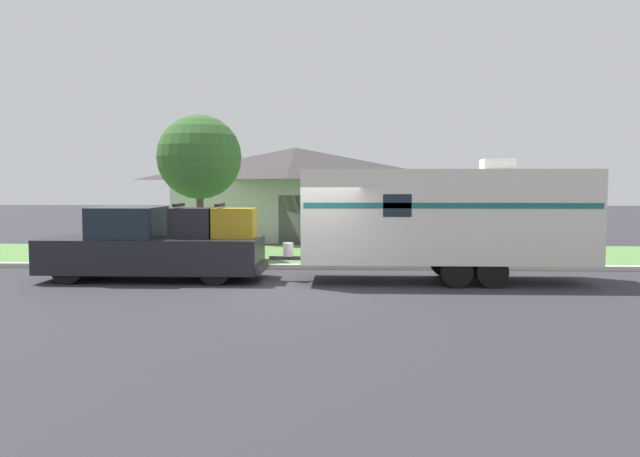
# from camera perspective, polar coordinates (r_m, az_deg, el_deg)

# --- Properties ---
(ground_plane) EXTENTS (120.00, 120.00, 0.00)m
(ground_plane) POSITION_cam_1_polar(r_m,az_deg,el_deg) (15.29, -0.96, -5.63)
(ground_plane) COLOR #2D2D33
(curb_strip) EXTENTS (80.00, 0.30, 0.14)m
(curb_strip) POSITION_cam_1_polar(r_m,az_deg,el_deg) (18.99, -0.29, -3.51)
(curb_strip) COLOR beige
(curb_strip) RESTS_ON ground_plane
(lawn_strip) EXTENTS (80.00, 7.00, 0.03)m
(lawn_strip) POSITION_cam_1_polar(r_m,az_deg,el_deg) (22.61, 0.14, -2.43)
(lawn_strip) COLOR #568442
(lawn_strip) RESTS_ON ground_plane
(house_across_street) EXTENTS (11.26, 6.85, 4.32)m
(house_across_street) POSITION_cam_1_polar(r_m,az_deg,el_deg) (29.95, -2.23, 3.43)
(house_across_street) COLOR #B2B2A8
(house_across_street) RESTS_ON ground_plane
(pickup_truck) EXTENTS (5.92, 2.02, 2.06)m
(pickup_truck) POSITION_cam_1_polar(r_m,az_deg,el_deg) (17.37, -14.84, -1.60)
(pickup_truck) COLOR black
(pickup_truck) RESTS_ON ground_plane
(travel_trailer) EXTENTS (8.38, 2.26, 3.23)m
(travel_trailer) POSITION_cam_1_polar(r_m,az_deg,el_deg) (16.73, 11.38, 1.12)
(travel_trailer) COLOR black
(travel_trailer) RESTS_ON ground_plane
(mailbox) EXTENTS (0.48, 0.20, 1.30)m
(mailbox) POSITION_cam_1_polar(r_m,az_deg,el_deg) (19.90, 0.99, -0.47)
(mailbox) COLOR brown
(mailbox) RESTS_ON ground_plane
(tree_in_yard) EXTENTS (2.83, 2.83, 4.90)m
(tree_in_yard) POSITION_cam_1_polar(r_m,az_deg,el_deg) (21.42, -10.97, 6.41)
(tree_in_yard) COLOR brown
(tree_in_yard) RESTS_ON ground_plane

